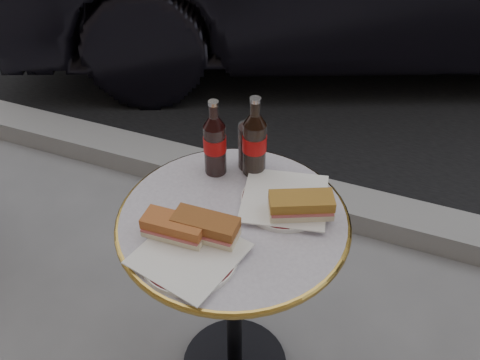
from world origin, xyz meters
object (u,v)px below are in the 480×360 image
(cola_bottle_right, at_px, (255,136))
(cola_glass, at_px, (250,146))
(plate_left, at_px, (189,256))
(cola_bottle_left, at_px, (215,138))
(plate_right, at_px, (285,201))
(bistro_table, at_px, (234,303))

(cola_bottle_right, xyz_separation_m, cola_glass, (-0.02, 0.02, -0.05))
(plate_left, bearing_deg, cola_bottle_left, 102.60)
(plate_right, distance_m, cola_bottle_right, 0.20)
(bistro_table, height_order, plate_right, plate_right)
(plate_right, distance_m, cola_glass, 0.20)
(plate_left, relative_size, cola_bottle_left, 1.02)
(bistro_table, height_order, cola_bottle_right, cola_bottle_right)
(plate_left, height_order, plate_right, same)
(plate_left, bearing_deg, cola_bottle_right, 85.41)
(plate_left, xyz_separation_m, plate_right, (0.15, 0.28, -0.00))
(plate_left, height_order, cola_bottle_left, cola_bottle_left)
(plate_left, xyz_separation_m, cola_bottle_right, (0.03, 0.37, 0.12))
(plate_right, height_order, cola_bottle_left, cola_bottle_left)
(cola_bottle_left, bearing_deg, cola_glass, 34.69)
(bistro_table, relative_size, plate_left, 3.05)
(plate_left, xyz_separation_m, cola_bottle_left, (-0.07, 0.33, 0.11))
(cola_bottle_left, xyz_separation_m, cola_glass, (0.08, 0.06, -0.05))
(cola_bottle_left, relative_size, cola_bottle_right, 0.95)
(bistro_table, height_order, cola_glass, cola_glass)
(cola_bottle_right, bearing_deg, cola_bottle_left, -159.82)
(bistro_table, xyz_separation_m, plate_right, (0.11, 0.10, 0.37))
(bistro_table, distance_m, plate_right, 0.40)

